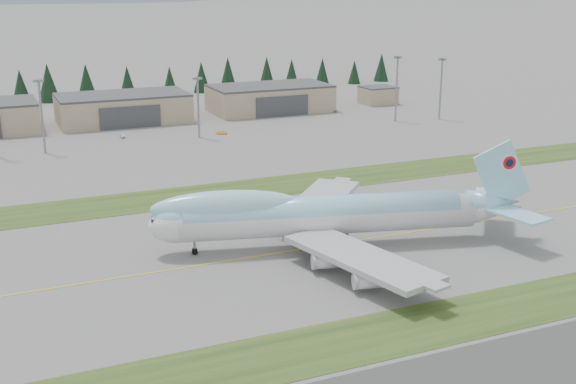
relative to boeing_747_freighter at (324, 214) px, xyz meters
name	(u,v)px	position (x,y,z in m)	size (l,w,h in m)	color
ground	(340,244)	(3.77, 0.20, -6.91)	(7000.00, 7000.00, 0.00)	slate
grass_strip_near	(449,321)	(3.77, -37.80, -6.91)	(400.00, 14.00, 0.08)	#243F16
grass_strip_far	(260,188)	(3.77, 45.20, -6.91)	(400.00, 18.00, 0.08)	#243F16
taxiway_line_main	(340,244)	(3.77, 0.20, -6.91)	(400.00, 0.40, 0.02)	gold
boeing_747_freighter	(324,214)	(0.00, 0.00, 0.00)	(79.69, 66.62, 20.94)	silver
hangar_center	(123,108)	(-11.23, 150.09, -1.52)	(48.00, 26.60, 10.80)	gray
hangar_right	(270,98)	(48.77, 150.09, -1.52)	(48.00, 26.60, 10.80)	gray
control_shed	(378,95)	(98.77, 148.20, -3.11)	(14.00, 12.00, 7.60)	gray
floodlight_masts	(185,93)	(1.84, 108.70, 9.22)	(190.03, 7.38, 24.67)	gray
service_vehicle_a	(123,138)	(-17.30, 121.59, -6.91)	(1.57, 3.88, 1.32)	silver
service_vehicle_b	(222,134)	(15.86, 113.94, -6.91)	(1.38, 3.91, 1.29)	gold
service_vehicle_c	(335,112)	(72.85, 138.26, -6.91)	(1.60, 3.94, 1.14)	#A8A9AD
conifer_belt	(134,80)	(5.61, 211.74, 0.42)	(272.31, 14.46, 16.99)	black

